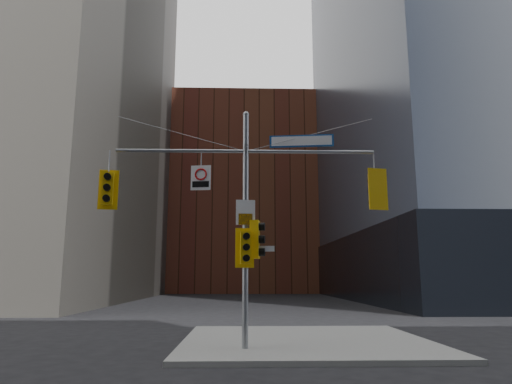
{
  "coord_description": "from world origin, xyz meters",
  "views": [
    {
      "loc": [
        -0.07,
        -11.67,
        2.17
      ],
      "look_at": [
        0.32,
        2.0,
        4.72
      ],
      "focal_mm": 32.0,
      "sensor_mm": 36.0,
      "label": 1
    }
  ],
  "objects": [
    {
      "name": "ground",
      "position": [
        0.0,
        0.0,
        0.0
      ],
      "size": [
        160.0,
        160.0,
        0.0
      ],
      "primitive_type": "plane",
      "color": "black",
      "rests_on": "ground"
    },
    {
      "name": "traffic_light_pole_side",
      "position": [
        0.33,
        1.99,
        3.27
      ],
      "size": [
        0.48,
        0.41,
        1.14
      ],
      "rotation": [
        0.0,
        0.0,
        1.39
      ],
      "color": "#EBB40C",
      "rests_on": "ground"
    },
    {
      "name": "traffic_light_east_arm",
      "position": [
        3.99,
        1.99,
        4.8
      ],
      "size": [
        0.61,
        0.55,
        1.28
      ],
      "rotation": [
        0.0,
        0.0,
        3.35
      ],
      "color": "#EBB40C",
      "rests_on": "ground"
    },
    {
      "name": "street_sign_blade",
      "position": [
        1.74,
        2.0,
        6.35
      ],
      "size": [
        1.99,
        0.28,
        0.39
      ],
      "rotation": [
        0.0,
        0.0,
        -0.12
      ],
      "color": "navy",
      "rests_on": "ground"
    },
    {
      "name": "regulatory_sign_pole",
      "position": [
        0.0,
        1.88,
        4.05
      ],
      "size": [
        0.58,
        0.11,
        0.76
      ],
      "rotation": [
        0.0,
        0.0,
        0.13
      ],
      "color": "silver",
      "rests_on": "ground"
    },
    {
      "name": "sidewalk_corner",
      "position": [
        2.0,
        4.0,
        0.07
      ],
      "size": [
        8.0,
        8.0,
        0.15
      ],
      "primitive_type": "cube",
      "color": "gray",
      "rests_on": "ground"
    },
    {
      "name": "traffic_light_pole_front",
      "position": [
        -0.0,
        1.73,
        3.01
      ],
      "size": [
        0.56,
        0.48,
        1.17
      ],
      "rotation": [
        0.0,
        0.0,
        0.13
      ],
      "color": "#EBB40C",
      "rests_on": "ground"
    },
    {
      "name": "regulatory_sign_arm",
      "position": [
        -1.37,
        1.97,
        5.17
      ],
      "size": [
        0.61,
        0.13,
        0.77
      ],
      "rotation": [
        0.0,
        0.0,
        -0.14
      ],
      "color": "silver",
      "rests_on": "ground"
    },
    {
      "name": "street_blade_ew",
      "position": [
        0.45,
        2.0,
        3.0
      ],
      "size": [
        0.84,
        0.07,
        0.17
      ],
      "rotation": [
        0.0,
        0.0,
        -0.05
      ],
      "color": "silver",
      "rests_on": "ground"
    },
    {
      "name": "traffic_light_west_arm",
      "position": [
        -4.18,
        2.01,
        4.8
      ],
      "size": [
        0.59,
        0.51,
        1.23
      ],
      "rotation": [
        0.0,
        0.0,
        0.16
      ],
      "color": "#EBB40C",
      "rests_on": "ground"
    },
    {
      "name": "street_blade_ns",
      "position": [
        0.0,
        2.45,
        2.72
      ],
      "size": [
        0.05,
        0.76,
        0.15
      ],
      "rotation": [
        0.0,
        0.0,
        0.02
      ],
      "color": "#145926",
      "rests_on": "ground"
    },
    {
      "name": "signal_assembly",
      "position": [
        0.0,
        1.99,
        4.42
      ],
      "size": [
        8.0,
        0.8,
        7.3
      ],
      "color": "gray",
      "rests_on": "ground"
    },
    {
      "name": "brick_midrise",
      "position": [
        0.0,
        58.0,
        14.0
      ],
      "size": [
        26.0,
        20.0,
        28.0
      ],
      "primitive_type": "cube",
      "color": "brown",
      "rests_on": "ground"
    }
  ]
}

